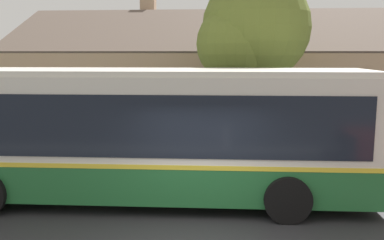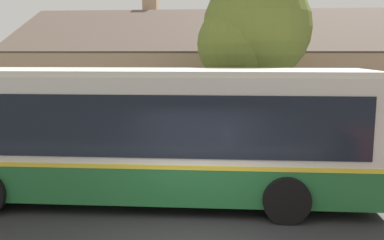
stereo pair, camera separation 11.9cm
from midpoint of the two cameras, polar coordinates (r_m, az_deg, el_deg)
The scene contains 5 objects.
sidewalk_far at distance 13.39m, azimuth 2.83°, elevation -5.96°, with size 60.00×3.00×0.15m, color gray.
community_building at distance 20.69m, azimuth 10.84°, elevation 4.29°, with size 22.38×9.60×6.55m.
transit_bus at distance 10.24m, azimuth -7.36°, elevation -1.42°, with size 11.28×2.94×3.14m.
bench_down_street at distance 14.41m, azimuth -21.14°, elevation -3.48°, with size 1.65×0.51×0.94m.
street_tree_primary at distance 13.48m, azimuth 8.21°, elevation 11.46°, with size 3.49×3.34×5.95m.
Camera 2 is at (0.61, -6.92, 3.53)m, focal length 40.00 mm.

